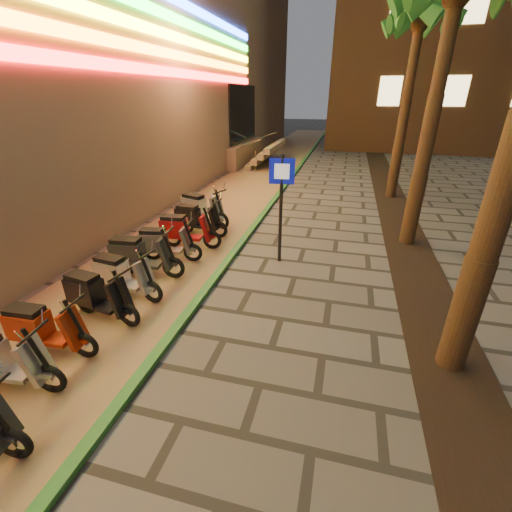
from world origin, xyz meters
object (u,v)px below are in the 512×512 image
(scooter_8, at_px, (139,255))
(scooter_10, at_px, (183,230))
(scooter_9, at_px, (163,243))
(pedestrian_sign, at_px, (281,195))
(scooter_11, at_px, (195,218))
(scooter_7, at_px, (121,275))
(scooter_12, at_px, (200,208))
(scooter_6, at_px, (95,295))
(scooter_5, at_px, (42,328))

(scooter_8, xyz_separation_m, scooter_10, (0.27, 1.76, -0.01))
(scooter_8, bearing_deg, scooter_9, 74.32)
(pedestrian_sign, relative_size, scooter_11, 1.61)
(scooter_7, bearing_deg, scooter_8, 105.31)
(scooter_11, relative_size, scooter_12, 0.94)
(scooter_9, bearing_deg, scooter_6, -100.89)
(pedestrian_sign, bearing_deg, scooter_7, -147.67)
(pedestrian_sign, xyz_separation_m, scooter_9, (-2.81, -0.69, -1.22))
(pedestrian_sign, height_order, scooter_6, pedestrian_sign)
(pedestrian_sign, bearing_deg, scooter_5, -133.43)
(scooter_9, distance_m, scooter_10, 0.90)
(scooter_11, bearing_deg, scooter_12, 107.53)
(scooter_8, bearing_deg, scooter_5, -97.64)
(pedestrian_sign, bearing_deg, scooter_9, -174.27)
(scooter_10, bearing_deg, scooter_8, -105.08)
(scooter_6, height_order, scooter_12, scooter_12)
(scooter_6, xyz_separation_m, scooter_7, (0.00, 0.79, -0.00))
(scooter_9, height_order, scooter_12, scooter_12)
(scooter_9, xyz_separation_m, scooter_11, (0.04, 1.87, 0.02))
(scooter_5, bearing_deg, scooter_7, 80.99)
(scooter_6, relative_size, scooter_12, 0.91)
(scooter_7, distance_m, scooter_11, 3.59)
(scooter_8, xyz_separation_m, scooter_12, (-0.01, 3.58, 0.02))
(scooter_7, xyz_separation_m, scooter_8, (-0.12, 0.86, 0.04))
(scooter_6, xyz_separation_m, scooter_8, (-0.12, 1.65, 0.04))
(scooter_11, bearing_deg, scooter_7, -86.40)
(scooter_6, relative_size, scooter_11, 0.97)
(scooter_11, bearing_deg, scooter_6, -86.25)
(pedestrian_sign, relative_size, scooter_5, 1.74)
(pedestrian_sign, relative_size, scooter_8, 1.54)
(scooter_12, bearing_deg, scooter_7, -70.65)
(scooter_8, relative_size, scooter_11, 1.04)
(scooter_6, bearing_deg, pedestrian_sign, 57.39)
(scooter_9, bearing_deg, scooter_12, 82.89)
(pedestrian_sign, xyz_separation_m, scooter_11, (-2.76, 1.18, -1.20))
(scooter_6, relative_size, scooter_10, 0.95)
(pedestrian_sign, distance_m, scooter_9, 3.14)
(scooter_8, distance_m, scooter_12, 3.58)
(scooter_6, bearing_deg, scooter_10, 96.33)
(scooter_9, bearing_deg, scooter_5, -103.60)
(scooter_6, distance_m, scooter_11, 4.38)
(scooter_10, bearing_deg, scooter_12, 92.09)
(scooter_10, bearing_deg, scooter_7, -99.67)
(scooter_7, height_order, scooter_12, scooter_12)
(scooter_5, height_order, scooter_6, scooter_6)
(scooter_5, xyz_separation_m, scooter_10, (0.33, 4.45, 0.05))
(scooter_12, bearing_deg, scooter_5, -72.80)
(pedestrian_sign, xyz_separation_m, scooter_12, (-2.96, 2.02, -1.16))
(scooter_9, bearing_deg, pedestrian_sign, 3.55)
(scooter_11, bearing_deg, pedestrian_sign, -18.42)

